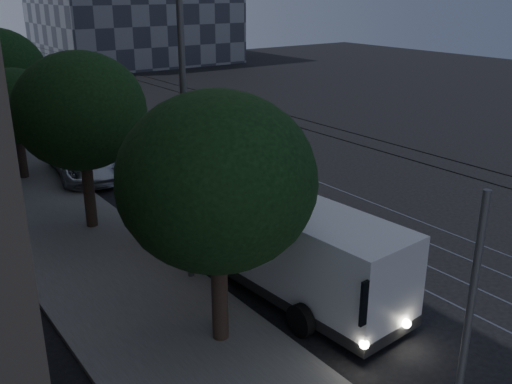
{
  "coord_description": "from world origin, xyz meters",
  "views": [
    {
      "loc": [
        -13.5,
        -14.88,
        9.12
      ],
      "look_at": [
        -1.57,
        1.61,
        1.79
      ],
      "focal_mm": 40.0,
      "sensor_mm": 36.0,
      "label": 1
    }
  ],
  "objects": [
    {
      "name": "tree_0",
      "position": [
        -6.5,
        -3.56,
        4.61
      ],
      "size": [
        5.0,
        5.0,
        6.88
      ],
      "color": "#2D2119",
      "rests_on": "ground"
    },
    {
      "name": "car_white_a",
      "position": [
        -3.64,
        14.67,
        0.76
      ],
      "size": [
        2.27,
        4.64,
        1.52
      ],
      "primitive_type": "imported",
      "rotation": [
        0.0,
        0.0,
        -0.11
      ],
      "color": "white",
      "rests_on": "ground"
    },
    {
      "name": "tram_rails",
      "position": [
        2.5,
        20.0,
        0.01
      ],
      "size": [
        4.52,
        90.0,
        0.02
      ],
      "color": "gray",
      "rests_on": "ground"
    },
    {
      "name": "pickup_silver",
      "position": [
        -4.29,
        12.64,
        0.86
      ],
      "size": [
        3.79,
        6.54,
        1.71
      ],
      "primitive_type": "imported",
      "rotation": [
        0.0,
        0.0,
        -0.16
      ],
      "color": "#B9BCC1",
      "rests_on": "ground"
    },
    {
      "name": "streetlamp_near",
      "position": [
        -4.98,
        -0.03,
        6.35
      ],
      "size": [
        2.55,
        0.44,
        10.61
      ],
      "color": "#5B5B5E",
      "rests_on": "ground"
    },
    {
      "name": "car_white_c",
      "position": [
        -2.7,
        25.68,
        0.72
      ],
      "size": [
        2.27,
        4.59,
        1.45
      ],
      "primitive_type": "imported",
      "rotation": [
        0.0,
        0.0,
        -0.18
      ],
      "color": "white",
      "rests_on": "ground"
    },
    {
      "name": "trolleybus",
      "position": [
        -3.41,
        -0.86,
        1.6
      ],
      "size": [
        3.17,
        11.67,
        5.63
      ],
      "rotation": [
        0.0,
        0.0,
        0.07
      ],
      "color": "white",
      "rests_on": "ground"
    },
    {
      "name": "overhead_wires",
      "position": [
        -4.97,
        20.0,
        3.47
      ],
      "size": [
        2.23,
        90.0,
        6.0
      ],
      "color": "black",
      "rests_on": "ground"
    },
    {
      "name": "tree_1",
      "position": [
        -6.5,
        5.98,
        4.76
      ],
      "size": [
        4.93,
        4.93,
        6.99
      ],
      "color": "#2D2119",
      "rests_on": "ground"
    },
    {
      "name": "car_white_b",
      "position": [
        -3.48,
        21.53,
        0.67
      ],
      "size": [
        3.57,
        5.01,
        1.35
      ],
      "primitive_type": "imported",
      "rotation": [
        0.0,
        0.0,
        0.41
      ],
      "color": "white",
      "rests_on": "ground"
    },
    {
      "name": "ground",
      "position": [
        0.0,
        0.0,
        0.0
      ],
      "size": [
        120.0,
        120.0,
        0.0
      ],
      "primitive_type": "plane",
      "color": "black",
      "rests_on": "ground"
    },
    {
      "name": "tree_2",
      "position": [
        -7.0,
        13.96,
        3.72
      ],
      "size": [
        4.03,
        4.03,
        5.55
      ],
      "color": "#2D2119",
      "rests_on": "ground"
    },
    {
      "name": "car_white_d",
      "position": [
        -2.7,
        32.3,
        0.69
      ],
      "size": [
        2.77,
        4.33,
        1.37
      ],
      "primitive_type": "imported",
      "rotation": [
        0.0,
        0.0,
        0.31
      ],
      "color": "white",
      "rests_on": "ground"
    }
  ]
}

